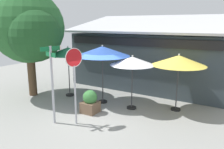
{
  "coord_description": "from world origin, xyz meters",
  "views": [
    {
      "loc": [
        5.18,
        -7.35,
        3.88
      ],
      "look_at": [
        0.01,
        1.2,
        1.6
      ],
      "focal_mm": 36.19,
      "sensor_mm": 36.0,
      "label": 1
    }
  ],
  "objects_px": {
    "stop_sign": "(74,73)",
    "sidewalk_planter": "(90,102)",
    "patio_umbrella_mustard_far_right": "(179,61)",
    "shade_tree": "(30,29)",
    "patio_umbrella_ivory_right": "(132,61)",
    "street_sign_post": "(52,78)",
    "patio_umbrella_forest_green_left": "(68,52)",
    "patio_umbrella_royal_blue_center": "(102,51)"
  },
  "relations": [
    {
      "from": "street_sign_post",
      "to": "patio_umbrella_mustard_far_right",
      "type": "distance_m",
      "value": 5.38
    },
    {
      "from": "stop_sign",
      "to": "patio_umbrella_ivory_right",
      "type": "relative_size",
      "value": 1.2
    },
    {
      "from": "patio_umbrella_royal_blue_center",
      "to": "patio_umbrella_mustard_far_right",
      "type": "bearing_deg",
      "value": 14.14
    },
    {
      "from": "patio_umbrella_ivory_right",
      "to": "patio_umbrella_mustard_far_right",
      "type": "distance_m",
      "value": 2.01
    },
    {
      "from": "street_sign_post",
      "to": "patio_umbrella_royal_blue_center",
      "type": "bearing_deg",
      "value": 83.77
    },
    {
      "from": "stop_sign",
      "to": "patio_umbrella_mustard_far_right",
      "type": "bearing_deg",
      "value": 49.33
    },
    {
      "from": "stop_sign",
      "to": "patio_umbrella_ivory_right",
      "type": "bearing_deg",
      "value": 65.95
    },
    {
      "from": "patio_umbrella_forest_green_left",
      "to": "street_sign_post",
      "type": "bearing_deg",
      "value": -58.35
    },
    {
      "from": "patio_umbrella_forest_green_left",
      "to": "shade_tree",
      "type": "bearing_deg",
      "value": -146.12
    },
    {
      "from": "stop_sign",
      "to": "patio_umbrella_forest_green_left",
      "type": "height_order",
      "value": "stop_sign"
    },
    {
      "from": "patio_umbrella_forest_green_left",
      "to": "shade_tree",
      "type": "relative_size",
      "value": 0.49
    },
    {
      "from": "patio_umbrella_mustard_far_right",
      "to": "patio_umbrella_royal_blue_center",
      "type": "bearing_deg",
      "value": -165.86
    },
    {
      "from": "stop_sign",
      "to": "sidewalk_planter",
      "type": "distance_m",
      "value": 1.99
    },
    {
      "from": "stop_sign",
      "to": "patio_umbrella_royal_blue_center",
      "type": "xyz_separation_m",
      "value": [
        -0.45,
        2.59,
        0.51
      ]
    },
    {
      "from": "shade_tree",
      "to": "sidewalk_planter",
      "type": "relative_size",
      "value": 5.41
    },
    {
      "from": "patio_umbrella_forest_green_left",
      "to": "patio_umbrella_royal_blue_center",
      "type": "distance_m",
      "value": 2.15
    },
    {
      "from": "shade_tree",
      "to": "stop_sign",
      "type": "bearing_deg",
      "value": -19.83
    },
    {
      "from": "street_sign_post",
      "to": "patio_umbrella_forest_green_left",
      "type": "distance_m",
      "value": 3.52
    },
    {
      "from": "stop_sign",
      "to": "patio_umbrella_forest_green_left",
      "type": "bearing_deg",
      "value": 135.42
    },
    {
      "from": "patio_umbrella_royal_blue_center",
      "to": "patio_umbrella_ivory_right",
      "type": "xyz_separation_m",
      "value": [
        1.6,
        -0.01,
        -0.34
      ]
    },
    {
      "from": "patio_umbrella_forest_green_left",
      "to": "patio_umbrella_mustard_far_right",
      "type": "bearing_deg",
      "value": 9.07
    },
    {
      "from": "patio_umbrella_royal_blue_center",
      "to": "sidewalk_planter",
      "type": "bearing_deg",
      "value": -79.96
    },
    {
      "from": "sidewalk_planter",
      "to": "patio_umbrella_royal_blue_center",
      "type": "bearing_deg",
      "value": 100.04
    },
    {
      "from": "patio_umbrella_mustard_far_right",
      "to": "sidewalk_planter",
      "type": "xyz_separation_m",
      "value": [
        -3.17,
        -2.24,
        -1.79
      ]
    },
    {
      "from": "patio_umbrella_forest_green_left",
      "to": "sidewalk_planter",
      "type": "height_order",
      "value": "patio_umbrella_forest_green_left"
    },
    {
      "from": "patio_umbrella_forest_green_left",
      "to": "sidewalk_planter",
      "type": "distance_m",
      "value": 3.36
    },
    {
      "from": "patio_umbrella_forest_green_left",
      "to": "sidewalk_planter",
      "type": "xyz_separation_m",
      "value": [
        2.39,
        -1.35,
        -1.93
      ]
    },
    {
      "from": "shade_tree",
      "to": "sidewalk_planter",
      "type": "bearing_deg",
      "value": -4.26
    },
    {
      "from": "street_sign_post",
      "to": "stop_sign",
      "type": "relative_size",
      "value": 1.02
    },
    {
      "from": "street_sign_post",
      "to": "patio_umbrella_ivory_right",
      "type": "distance_m",
      "value": 3.57
    },
    {
      "from": "stop_sign",
      "to": "patio_umbrella_ivory_right",
      "type": "distance_m",
      "value": 2.83
    },
    {
      "from": "sidewalk_planter",
      "to": "stop_sign",
      "type": "bearing_deg",
      "value": -80.29
    },
    {
      "from": "patio_umbrella_royal_blue_center",
      "to": "patio_umbrella_mustard_far_right",
      "type": "xyz_separation_m",
      "value": [
        3.41,
        0.86,
        -0.28
      ]
    },
    {
      "from": "patio_umbrella_mustard_far_right",
      "to": "sidewalk_planter",
      "type": "distance_m",
      "value": 4.27
    },
    {
      "from": "patio_umbrella_forest_green_left",
      "to": "patio_umbrella_ivory_right",
      "type": "bearing_deg",
      "value": 0.33
    },
    {
      "from": "patio_umbrella_mustard_far_right",
      "to": "shade_tree",
      "type": "distance_m",
      "value": 7.5
    },
    {
      "from": "patio_umbrella_royal_blue_center",
      "to": "patio_umbrella_forest_green_left",
      "type": "bearing_deg",
      "value": -179.26
    },
    {
      "from": "patio_umbrella_ivory_right",
      "to": "sidewalk_planter",
      "type": "xyz_separation_m",
      "value": [
        -1.36,
        -1.37,
        -1.73
      ]
    },
    {
      "from": "street_sign_post",
      "to": "stop_sign",
      "type": "height_order",
      "value": "street_sign_post"
    },
    {
      "from": "stop_sign",
      "to": "patio_umbrella_mustard_far_right",
      "type": "height_order",
      "value": "stop_sign"
    },
    {
      "from": "shade_tree",
      "to": "sidewalk_planter",
      "type": "xyz_separation_m",
      "value": [
        3.96,
        -0.29,
        -3.08
      ]
    },
    {
      "from": "patio_umbrella_ivory_right",
      "to": "patio_umbrella_forest_green_left",
      "type": "bearing_deg",
      "value": -179.67
    }
  ]
}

